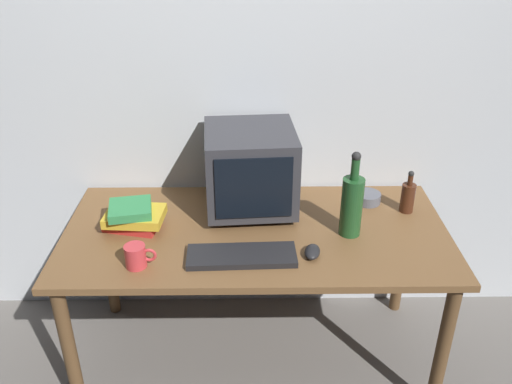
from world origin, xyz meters
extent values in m
plane|color=slate|center=(0.00, 0.00, 0.00)|extent=(6.00, 6.00, 0.00)
cube|color=silver|center=(0.00, 0.45, 1.25)|extent=(4.00, 0.08, 2.50)
cube|color=brown|center=(0.00, 0.00, 0.69)|extent=(1.60, 0.77, 0.03)
cylinder|color=brown|center=(-0.74, -0.33, 0.34)|extent=(0.06, 0.06, 0.67)
cylinder|color=brown|center=(0.74, -0.33, 0.34)|extent=(0.06, 0.06, 0.67)
cylinder|color=brown|center=(-0.74, 0.33, 0.34)|extent=(0.06, 0.06, 0.67)
cylinder|color=brown|center=(0.74, 0.33, 0.34)|extent=(0.06, 0.06, 0.67)
cube|color=#333338|center=(-0.02, 0.19, 0.72)|extent=(0.30, 0.26, 0.03)
cube|color=#333338|center=(-0.02, 0.19, 0.90)|extent=(0.41, 0.41, 0.34)
cube|color=black|center=(-0.01, -0.01, 0.90)|extent=(0.31, 0.03, 0.27)
cube|color=black|center=(-0.06, -0.20, 0.71)|extent=(0.43, 0.16, 0.02)
ellipsoid|color=black|center=(0.22, -0.19, 0.72)|extent=(0.08, 0.11, 0.04)
cylinder|color=#1E4C23|center=(0.39, -0.03, 0.83)|extent=(0.09, 0.09, 0.25)
cylinder|color=#1E4C23|center=(0.39, -0.03, 1.00)|extent=(0.03, 0.03, 0.09)
sphere|color=#262626|center=(0.39, -0.03, 1.05)|extent=(0.04, 0.04, 0.04)
cylinder|color=#472314|center=(0.67, 0.15, 0.77)|extent=(0.06, 0.06, 0.13)
cylinder|color=#472314|center=(0.67, 0.15, 0.85)|extent=(0.02, 0.02, 0.05)
sphere|color=#262626|center=(0.67, 0.15, 0.89)|extent=(0.03, 0.03, 0.03)
cube|color=red|center=(-0.52, 0.02, 0.72)|extent=(0.24, 0.17, 0.04)
cube|color=gold|center=(-0.50, 0.02, 0.76)|extent=(0.25, 0.19, 0.04)
cube|color=#33894C|center=(-0.52, 0.01, 0.80)|extent=(0.20, 0.19, 0.04)
cylinder|color=#CC383D|center=(-0.45, -0.25, 0.75)|extent=(0.08, 0.08, 0.09)
torus|color=#CC383D|center=(-0.40, -0.25, 0.75)|extent=(0.06, 0.01, 0.06)
cylinder|color=#595B66|center=(0.51, 0.23, 0.72)|extent=(0.12, 0.12, 0.04)
camera|label=1|loc=(-0.02, -1.92, 1.92)|focal=38.13mm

